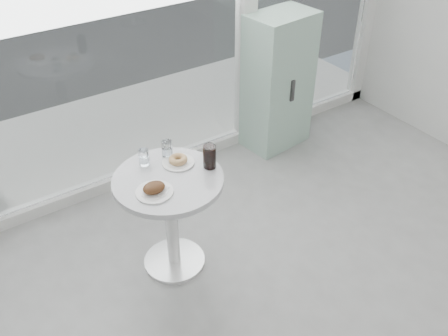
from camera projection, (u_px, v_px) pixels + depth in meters
main_table at (170, 204)px, 3.32m from camera, size 0.72×0.72×0.77m
patio_deck at (127, 127)px, 5.13m from camera, size 5.60×1.60×0.05m
mint_cabinet at (278, 82)px, 4.59m from camera, size 0.64×0.46×1.29m
plate_fritter at (155, 189)px, 3.06m from camera, size 0.23×0.23×0.07m
plate_donut at (178, 161)px, 3.32m from camera, size 0.21×0.21×0.05m
water_tumbler_a at (144, 158)px, 3.29m from camera, size 0.07×0.07×0.11m
water_tumbler_b at (167, 150)px, 3.37m from camera, size 0.07×0.07×0.12m
cola_glass at (209, 157)px, 3.25m from camera, size 0.09×0.09×0.17m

